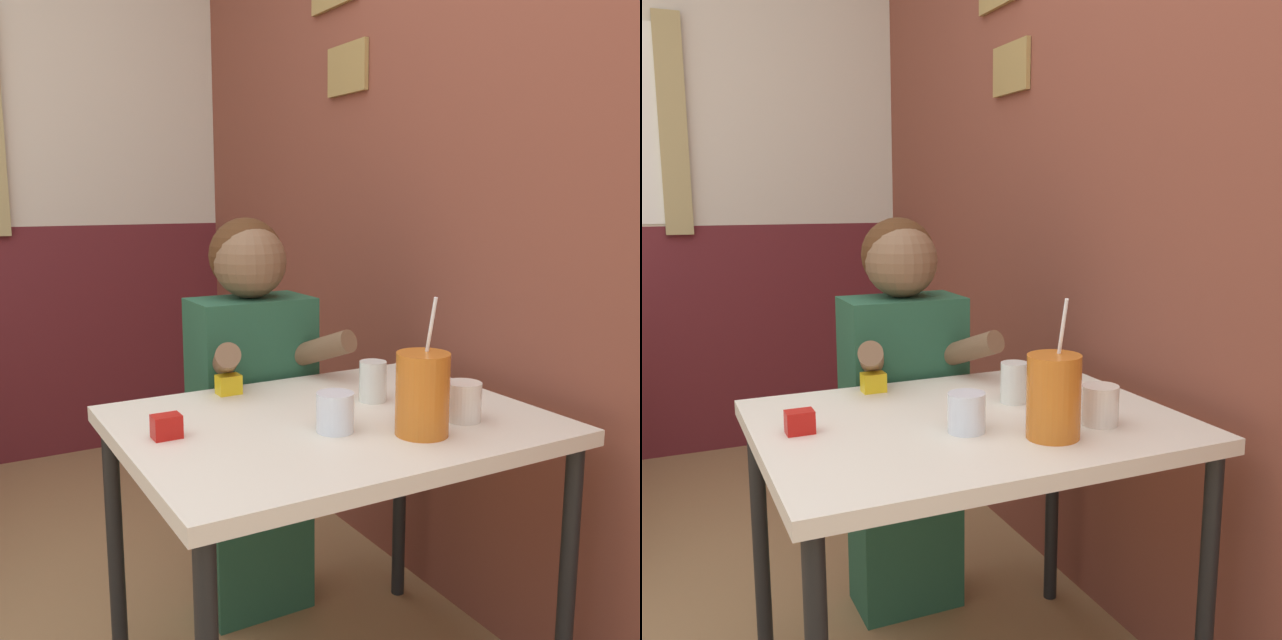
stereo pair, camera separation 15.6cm
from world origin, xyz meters
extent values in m
cube|color=brown|center=(1.23, 1.21, 1.35)|extent=(0.06, 4.42, 2.70)
cube|color=olive|center=(1.19, 1.12, 1.67)|extent=(0.02, 0.24, 0.17)
cube|color=beige|center=(0.66, 0.29, 0.72)|extent=(0.95, 0.74, 0.04)
cylinder|color=black|center=(1.09, -0.03, 0.35)|extent=(0.04, 0.04, 0.70)
cylinder|color=black|center=(0.22, 0.62, 0.35)|extent=(0.04, 0.04, 0.70)
cylinder|color=black|center=(1.09, 0.62, 0.35)|extent=(0.04, 0.04, 0.70)
cube|color=#235138|center=(0.67, 0.78, 0.22)|extent=(0.31, 0.20, 0.45)
cube|color=#235138|center=(0.67, 0.78, 0.70)|extent=(0.34, 0.20, 0.50)
sphere|color=#472814|center=(0.67, 0.81, 1.07)|extent=(0.21, 0.21, 0.21)
sphere|color=brown|center=(0.67, 0.78, 1.06)|extent=(0.21, 0.21, 0.21)
cylinder|color=brown|center=(0.54, 0.64, 0.81)|extent=(0.14, 0.27, 0.15)
cylinder|color=brown|center=(0.81, 0.64, 0.81)|extent=(0.14, 0.27, 0.15)
cylinder|color=#C6661E|center=(0.76, 0.10, 0.83)|extent=(0.11, 0.11, 0.18)
cylinder|color=white|center=(0.78, 0.10, 0.96)|extent=(0.01, 0.04, 0.14)
cylinder|color=silver|center=(0.61, 0.21, 0.78)|extent=(0.08, 0.08, 0.09)
cylinder|color=silver|center=(0.81, 0.36, 0.79)|extent=(0.07, 0.07, 0.10)
cylinder|color=silver|center=(0.91, 0.13, 0.78)|extent=(0.08, 0.08, 0.09)
cube|color=#B7140F|center=(0.28, 0.35, 0.76)|extent=(0.06, 0.04, 0.05)
cube|color=yellow|center=(0.52, 0.60, 0.76)|extent=(0.06, 0.04, 0.05)
camera|label=1|loc=(-0.14, -1.06, 1.24)|focal=40.00mm
camera|label=2|loc=(0.00, -1.13, 1.24)|focal=40.00mm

